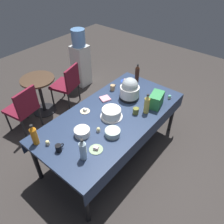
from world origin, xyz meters
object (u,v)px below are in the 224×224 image
Objects in this scene: soda_bottle_cola at (137,74)px; soda_bottle_orange_juice at (34,135)px; ceramic_snack_bowl at (82,132)px; soda_bottle_water at (83,150)px; slow_cooker at (130,89)px; glass_salad_bowl at (113,133)px; frosted_layer_cake at (111,113)px; cupcake_vanilla at (158,91)px; cupcake_mint at (98,130)px; round_cafe_table at (40,89)px; cupcake_cocoa at (169,97)px; dessert_plate_sage at (96,149)px; dessert_plate_cobalt at (125,81)px; coffee_mug_black at (59,148)px; dessert_plate_cream at (85,111)px; coffee_mug_tan at (113,87)px; soda_bottle_ginger_ale at (147,104)px; coffee_mug_olive at (136,111)px; maroon_chair_left at (23,107)px; potluck_table at (112,118)px; cupcake_berry at (47,143)px; water_cooler at (81,60)px; soda_carton at (156,100)px; maroon_chair_right at (67,83)px.

soda_bottle_cola reaches higher than soda_bottle_orange_juice.
ceramic_snack_bowl is at bearing -172.77° from soda_bottle_cola.
slow_cooker is at bearing 12.60° from soda_bottle_water.
ceramic_snack_bowl is at bearing 128.85° from glass_salad_bowl.
cupcake_vanilla is (0.90, -0.19, -0.03)m from frosted_layer_cake.
cupcake_mint is 1.79m from round_cafe_table.
dessert_plate_sage is at bearing 173.03° from cupcake_cocoa.
dessert_plate_cobalt is 1.47× the size of coffee_mug_black.
dessert_plate_cream is 2.08× the size of cupcake_mint.
soda_bottle_water is at bearing -154.06° from coffee_mug_tan.
coffee_mug_black is (-1.73, 0.49, 0.01)m from cupcake_cocoa.
dessert_plate_cobalt is 0.86m from soda_bottle_ginger_ale.
coffee_mug_olive is at bearing -26.54° from soda_bottle_orange_juice.
dessert_plate_sage is (-1.08, -0.30, -0.14)m from slow_cooker.
cupcake_mint reaches higher than dessert_plate_cream.
soda_bottle_ginger_ale is 0.17m from coffee_mug_olive.
maroon_chair_left is at bearing 96.53° from cupcake_mint.
coffee_mug_olive reaches higher than ceramic_snack_bowl.
potluck_table is 18.06× the size of coffee_mug_olive.
glass_salad_bowl is at bearing -139.51° from potluck_table.
dessert_plate_sage is at bearing -58.27° from cupcake_berry.
water_cooler is at bearing 57.38° from frosted_layer_cake.
dessert_plate_cobalt is 0.64× the size of soda_carton.
frosted_layer_cake is 0.35m from glass_salad_bowl.
cupcake_vanilla is 2.19m from maroon_chair_left.
water_cooler reaches higher than dessert_plate_cream.
potluck_table is 7.11× the size of frosted_layer_cake.
water_cooler is (1.74, 2.06, -0.17)m from dessert_plate_sage.
cupcake_cocoa is 2.27m from water_cooler.
frosted_layer_cake is at bearing -7.03° from ceramic_snack_bowl.
potluck_table is at bearing -88.28° from round_cafe_table.
glass_salad_bowl is 1.86m from maroon_chair_right.
slow_cooker is 1.40m from cupcake_berry.
soda_bottle_water is at bearing 171.69° from dessert_plate_sage.
coffee_mug_olive is at bearing -45.43° from potluck_table.
ceramic_snack_bowl is at bearing -139.12° from dessert_plate_cream.
cupcake_berry is 1.24m from coffee_mug_olive.
cupcake_berry is 1.82m from maroon_chair_right.
glass_salad_bowl is 2.88× the size of cupcake_berry.
potluck_table is 32.59× the size of cupcake_cocoa.
soda_carton is 2.14m from round_cafe_table.
coffee_mug_tan is (0.48, 0.38, 0.11)m from potluck_table.
soda_bottle_water is (-0.41, -0.15, 0.10)m from cupcake_mint.
coffee_mug_olive is 2.24m from water_cooler.
ceramic_snack_bowl is 1.43m from maroon_chair_left.
soda_bottle_water reaches higher than maroon_chair_left.
soda_carton is (1.10, -0.40, 0.05)m from ceramic_snack_bowl.
cupcake_berry is 0.59× the size of coffee_mug_tan.
soda_carton is at bearing -21.97° from cupcake_berry.
coffee_mug_tan is at bearing 88.23° from slow_cooker.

